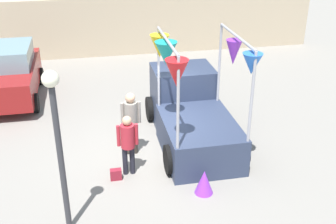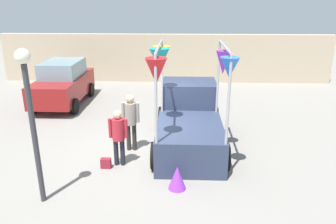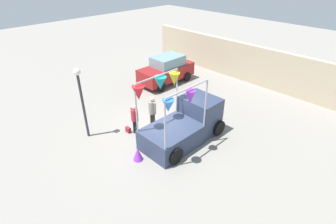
{
  "view_description": "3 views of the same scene",
  "coord_description": "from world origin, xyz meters",
  "px_view_note": "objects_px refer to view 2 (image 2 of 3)",
  "views": [
    {
      "loc": [
        -1.6,
        -9.86,
        6.06
      ],
      "look_at": [
        0.31,
        -0.39,
        1.39
      ],
      "focal_mm": 45.0,
      "sensor_mm": 36.0,
      "label": 1
    },
    {
      "loc": [
        0.9,
        -9.07,
        4.48
      ],
      "look_at": [
        0.53,
        -0.14,
        1.33
      ],
      "focal_mm": 35.0,
      "sensor_mm": 36.0,
      "label": 2
    },
    {
      "loc": [
        8.04,
        -7.27,
        7.56
      ],
      "look_at": [
        0.74,
        -0.14,
        1.57
      ],
      "focal_mm": 28.0,
      "sensor_mm": 36.0,
      "label": 3
    }
  ],
  "objects_px": {
    "vendor_truck": "(188,117)",
    "folded_kite_bundle_violet": "(177,178)",
    "parked_car": "(63,83)",
    "handbag": "(106,163)",
    "person_vendor": "(131,117)",
    "person_customer": "(118,133)",
    "street_lamp": "(30,105)"
  },
  "relations": [
    {
      "from": "parked_car",
      "to": "handbag",
      "type": "relative_size",
      "value": 14.29
    },
    {
      "from": "vendor_truck",
      "to": "parked_car",
      "type": "xyz_separation_m",
      "value": [
        -5.39,
        3.93,
        0.05
      ]
    },
    {
      "from": "parked_car",
      "to": "street_lamp",
      "type": "relative_size",
      "value": 1.14
    },
    {
      "from": "handbag",
      "to": "folded_kite_bundle_violet",
      "type": "distance_m",
      "value": 2.21
    },
    {
      "from": "person_customer",
      "to": "street_lamp",
      "type": "distance_m",
      "value": 2.69
    },
    {
      "from": "person_vendor",
      "to": "folded_kite_bundle_violet",
      "type": "distance_m",
      "value": 2.68
    },
    {
      "from": "person_customer",
      "to": "parked_car",
      "type": "bearing_deg",
      "value": 122.13
    },
    {
      "from": "parked_car",
      "to": "folded_kite_bundle_violet",
      "type": "xyz_separation_m",
      "value": [
        5.07,
        -6.63,
        -0.64
      ]
    },
    {
      "from": "handbag",
      "to": "folded_kite_bundle_violet",
      "type": "relative_size",
      "value": 0.47
    },
    {
      "from": "person_customer",
      "to": "street_lamp",
      "type": "height_order",
      "value": "street_lamp"
    },
    {
      "from": "vendor_truck",
      "to": "folded_kite_bundle_violet",
      "type": "height_order",
      "value": "vendor_truck"
    },
    {
      "from": "parked_car",
      "to": "folded_kite_bundle_violet",
      "type": "relative_size",
      "value": 6.67
    },
    {
      "from": "vendor_truck",
      "to": "person_vendor",
      "type": "relative_size",
      "value": 2.3
    },
    {
      "from": "vendor_truck",
      "to": "person_customer",
      "type": "height_order",
      "value": "vendor_truck"
    },
    {
      "from": "person_vendor",
      "to": "parked_car",
      "type": "bearing_deg",
      "value": 128.9
    },
    {
      "from": "parked_car",
      "to": "person_vendor",
      "type": "height_order",
      "value": "parked_car"
    },
    {
      "from": "parked_car",
      "to": "vendor_truck",
      "type": "bearing_deg",
      "value": -36.09
    },
    {
      "from": "vendor_truck",
      "to": "folded_kite_bundle_violet",
      "type": "distance_m",
      "value": 2.79
    },
    {
      "from": "vendor_truck",
      "to": "person_vendor",
      "type": "bearing_deg",
      "value": -161.51
    },
    {
      "from": "parked_car",
      "to": "person_customer",
      "type": "distance_m",
      "value": 6.47
    },
    {
      "from": "person_customer",
      "to": "handbag",
      "type": "relative_size",
      "value": 5.76
    },
    {
      "from": "street_lamp",
      "to": "folded_kite_bundle_violet",
      "type": "xyz_separation_m",
      "value": [
        3.1,
        0.63,
        -2.03
      ]
    },
    {
      "from": "vendor_truck",
      "to": "person_vendor",
      "type": "distance_m",
      "value": 1.85
    },
    {
      "from": "parked_car",
      "to": "person_vendor",
      "type": "xyz_separation_m",
      "value": [
        3.64,
        -4.51,
        0.14
      ]
    },
    {
      "from": "person_vendor",
      "to": "handbag",
      "type": "bearing_deg",
      "value": -115.28
    },
    {
      "from": "person_customer",
      "to": "person_vendor",
      "type": "distance_m",
      "value": 0.99
    },
    {
      "from": "person_vendor",
      "to": "folded_kite_bundle_violet",
      "type": "xyz_separation_m",
      "value": [
        1.43,
        -2.12,
        -0.79
      ]
    },
    {
      "from": "parked_car",
      "to": "street_lamp",
      "type": "xyz_separation_m",
      "value": [
        1.97,
        -7.27,
        1.39
      ]
    },
    {
      "from": "vendor_truck",
      "to": "folded_kite_bundle_violet",
      "type": "bearing_deg",
      "value": -96.57
    },
    {
      "from": "vendor_truck",
      "to": "person_customer",
      "type": "xyz_separation_m",
      "value": [
        -1.95,
        -1.55,
        0.07
      ]
    },
    {
      "from": "vendor_truck",
      "to": "person_customer",
      "type": "bearing_deg",
      "value": -141.49
    },
    {
      "from": "parked_car",
      "to": "person_vendor",
      "type": "relative_size",
      "value": 2.24
    }
  ]
}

